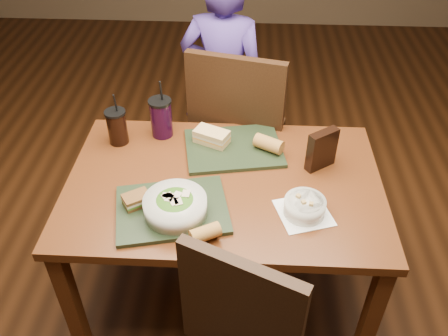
{
  "coord_description": "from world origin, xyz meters",
  "views": [
    {
      "loc": [
        0.08,
        -1.48,
        2.03
      ],
      "look_at": [
        0.0,
        0.0,
        0.82
      ],
      "focal_mm": 38.0,
      "sensor_mm": 36.0,
      "label": 1
    }
  ],
  "objects_px": {
    "sandwich_far": "(212,136)",
    "tray_near": "(172,209)",
    "dining_table": "(224,197)",
    "cup_cola": "(117,127)",
    "sandwich_near": "(137,200)",
    "diner": "(223,84)",
    "soup_bowl": "(305,206)",
    "salad_bowl": "(175,205)",
    "cup_berry": "(161,117)",
    "chair_far": "(235,132)",
    "tray_far": "(234,148)",
    "chip_bag": "(322,150)",
    "baguette_far": "(269,144)",
    "baguette_near": "(205,233)"
  },
  "relations": [
    {
      "from": "cup_berry",
      "to": "sandwich_near",
      "type": "bearing_deg",
      "value": -92.47
    },
    {
      "from": "soup_bowl",
      "to": "chip_bag",
      "type": "bearing_deg",
      "value": 73.15
    },
    {
      "from": "cup_cola",
      "to": "baguette_near",
      "type": "bearing_deg",
      "value": -52.81
    },
    {
      "from": "soup_bowl",
      "to": "baguette_far",
      "type": "xyz_separation_m",
      "value": [
        -0.13,
        0.37,
        0.01
      ]
    },
    {
      "from": "sandwich_near",
      "to": "chip_bag",
      "type": "distance_m",
      "value": 0.79
    },
    {
      "from": "dining_table",
      "to": "tray_near",
      "type": "bearing_deg",
      "value": -135.39
    },
    {
      "from": "dining_table",
      "to": "chair_far",
      "type": "height_order",
      "value": "chair_far"
    },
    {
      "from": "cup_cola",
      "to": "salad_bowl",
      "type": "bearing_deg",
      "value": -55.25
    },
    {
      "from": "dining_table",
      "to": "chair_far",
      "type": "distance_m",
      "value": 0.56
    },
    {
      "from": "chip_bag",
      "to": "salad_bowl",
      "type": "bearing_deg",
      "value": 174.48
    },
    {
      "from": "salad_bowl",
      "to": "sandwich_far",
      "type": "bearing_deg",
      "value": 77.5
    },
    {
      "from": "sandwich_near",
      "to": "diner",
      "type": "bearing_deg",
      "value": 76.32
    },
    {
      "from": "sandwich_far",
      "to": "chip_bag",
      "type": "distance_m",
      "value": 0.49
    },
    {
      "from": "chair_far",
      "to": "baguette_far",
      "type": "xyz_separation_m",
      "value": [
        0.16,
        -0.36,
        0.19
      ]
    },
    {
      "from": "diner",
      "to": "salad_bowl",
      "type": "xyz_separation_m",
      "value": [
        -0.12,
        -1.15,
        0.13
      ]
    },
    {
      "from": "soup_bowl",
      "to": "sandwich_far",
      "type": "relative_size",
      "value": 1.39
    },
    {
      "from": "salad_bowl",
      "to": "cup_berry",
      "type": "xyz_separation_m",
      "value": [
        -0.13,
        0.53,
        0.04
      ]
    },
    {
      "from": "baguette_near",
      "to": "cup_cola",
      "type": "distance_m",
      "value": 0.74
    },
    {
      "from": "tray_near",
      "to": "dining_table",
      "type": "bearing_deg",
      "value": 44.61
    },
    {
      "from": "dining_table",
      "to": "baguette_far",
      "type": "bearing_deg",
      "value": 47.49
    },
    {
      "from": "tray_near",
      "to": "soup_bowl",
      "type": "bearing_deg",
      "value": 1.77
    },
    {
      "from": "dining_table",
      "to": "salad_bowl",
      "type": "xyz_separation_m",
      "value": [
        -0.17,
        -0.21,
        0.15
      ]
    },
    {
      "from": "chair_far",
      "to": "sandwich_far",
      "type": "relative_size",
      "value": 6.33
    },
    {
      "from": "chair_far",
      "to": "cup_cola",
      "type": "xyz_separation_m",
      "value": [
        -0.52,
        -0.31,
        0.23
      ]
    },
    {
      "from": "diner",
      "to": "sandwich_near",
      "type": "xyz_separation_m",
      "value": [
        -0.27,
        -1.11,
        0.11
      ]
    },
    {
      "from": "salad_bowl",
      "to": "sandwich_near",
      "type": "relative_size",
      "value": 1.99
    },
    {
      "from": "diner",
      "to": "cup_cola",
      "type": "bearing_deg",
      "value": 66.95
    },
    {
      "from": "soup_bowl",
      "to": "sandwich_far",
      "type": "distance_m",
      "value": 0.57
    },
    {
      "from": "cup_berry",
      "to": "dining_table",
      "type": "bearing_deg",
      "value": -46.44
    },
    {
      "from": "dining_table",
      "to": "cup_cola",
      "type": "height_order",
      "value": "cup_cola"
    },
    {
      "from": "diner",
      "to": "baguette_far",
      "type": "relative_size",
      "value": 10.72
    },
    {
      "from": "tray_near",
      "to": "cup_berry",
      "type": "relative_size",
      "value": 1.48
    },
    {
      "from": "diner",
      "to": "tray_near",
      "type": "relative_size",
      "value": 3.23
    },
    {
      "from": "cup_cola",
      "to": "cup_berry",
      "type": "relative_size",
      "value": 0.89
    },
    {
      "from": "sandwich_far",
      "to": "chip_bag",
      "type": "xyz_separation_m",
      "value": [
        0.47,
        -0.13,
        0.04
      ]
    },
    {
      "from": "sandwich_far",
      "to": "cup_berry",
      "type": "relative_size",
      "value": 0.61
    },
    {
      "from": "baguette_far",
      "to": "chip_bag",
      "type": "distance_m",
      "value": 0.24
    },
    {
      "from": "dining_table",
      "to": "soup_bowl",
      "type": "xyz_separation_m",
      "value": [
        0.31,
        -0.17,
        0.13
      ]
    },
    {
      "from": "diner",
      "to": "baguette_near",
      "type": "xyz_separation_m",
      "value": [
        0.01,
        -1.27,
        0.12
      ]
    },
    {
      "from": "sandwich_far",
      "to": "tray_far",
      "type": "bearing_deg",
      "value": -15.78
    },
    {
      "from": "chip_bag",
      "to": "soup_bowl",
      "type": "bearing_deg",
      "value": -142.61
    },
    {
      "from": "tray_far",
      "to": "sandwich_far",
      "type": "height_order",
      "value": "sandwich_far"
    },
    {
      "from": "sandwich_far",
      "to": "tray_near",
      "type": "bearing_deg",
      "value": -105.55
    },
    {
      "from": "baguette_far",
      "to": "cup_cola",
      "type": "height_order",
      "value": "cup_cola"
    },
    {
      "from": "sandwich_near",
      "to": "tray_near",
      "type": "bearing_deg",
      "value": -5.14
    },
    {
      "from": "baguette_near",
      "to": "chip_bag",
      "type": "distance_m",
      "value": 0.64
    },
    {
      "from": "tray_near",
      "to": "cup_berry",
      "type": "bearing_deg",
      "value": 102.77
    },
    {
      "from": "chair_far",
      "to": "tray_far",
      "type": "distance_m",
      "value": 0.38
    },
    {
      "from": "chair_far",
      "to": "dining_table",
      "type": "bearing_deg",
      "value": -92.82
    },
    {
      "from": "dining_table",
      "to": "sandwich_near",
      "type": "bearing_deg",
      "value": -151.81
    }
  ]
}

